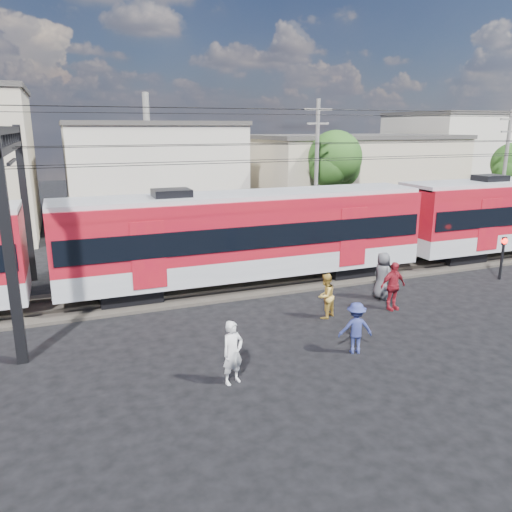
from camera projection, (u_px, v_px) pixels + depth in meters
The scene contains 19 objects.
ground at pixel (369, 356), 15.47m from camera, with size 120.00×120.00×0.00m, color black.
track_bed at pixel (269, 282), 22.67m from camera, with size 70.00×3.40×0.12m, color #2D2823.
rail_near at pixel (276, 284), 21.96m from camera, with size 70.00×0.12×0.12m, color #59544C.
rail_far at pixel (263, 275), 23.31m from camera, with size 70.00×0.12×0.12m, color #59544C.
commuter_train at pixel (251, 233), 21.76m from camera, with size 50.30×3.08×4.17m.
catenary at pixel (54, 176), 18.34m from camera, with size 70.00×9.30×7.52m.
building_midwest at pixel (149, 171), 38.19m from camera, with size 12.24×12.24×7.30m.
building_mideast at pixel (350, 174), 41.26m from camera, with size 16.32×10.20×6.30m.
building_east at pixel (451, 156), 49.55m from camera, with size 10.20×10.20×8.30m.
utility_pole_mid at pixel (316, 168), 29.97m from camera, with size 1.80×0.24×8.50m.
utility_pole_east at pixel (505, 167), 34.08m from camera, with size 1.80×0.24×8.00m.
tree_near at pixel (337, 161), 33.86m from camera, with size 3.82×3.64×6.72m.
pedestrian_a at pixel (233, 353), 13.66m from camera, with size 0.66×0.43×1.81m, color white.
pedestrian_b at pixel (325, 296), 18.41m from camera, with size 0.82×0.64×1.70m, color gold.
pedestrian_c at pixel (356, 328), 15.53m from camera, with size 1.07×0.62×1.66m, color navy.
pedestrian_d at pixel (393, 286), 19.22m from camera, with size 1.12×0.47×1.91m, color maroon.
pedestrian_e at pixel (382, 276), 20.48m from camera, with size 0.96×0.62×1.96m, color #4D4E52.
car_silver at pixel (492, 220), 34.38m from camera, with size 1.56×3.88×1.32m, color #A3A4A9.
crossing_signal at pixel (503, 250), 22.94m from camera, with size 0.29×0.29×2.02m.
Camera 1 is at (-8.46, -11.93, 6.89)m, focal length 35.00 mm.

